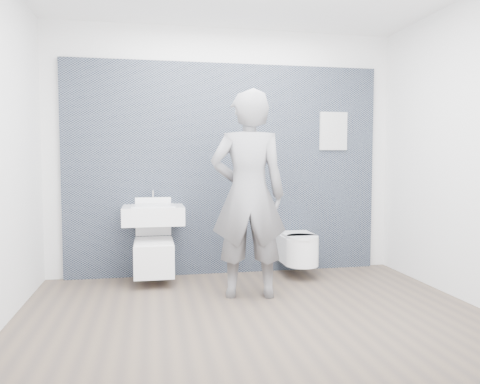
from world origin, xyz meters
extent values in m
plane|color=brown|center=(0.00, 0.00, 0.00)|extent=(4.00, 4.00, 0.00)
plane|color=silver|center=(0.00, 1.50, 1.40)|extent=(4.00, 0.00, 4.00)
plane|color=silver|center=(0.00, -1.50, 1.40)|extent=(4.00, 0.00, 4.00)
plane|color=silver|center=(2.00, 0.00, 1.40)|extent=(0.00, 3.00, 3.00)
cube|color=black|center=(0.00, 1.47, 0.00)|extent=(3.60, 0.06, 2.40)
cube|color=white|center=(-0.83, 1.20, 0.72)|extent=(0.64, 0.48, 0.19)
cube|color=silver|center=(-0.83, 1.18, 0.82)|extent=(0.45, 0.32, 0.03)
cylinder|color=silver|center=(-0.83, 1.38, 0.90)|extent=(0.02, 0.02, 0.16)
cylinder|color=silver|center=(-0.83, 1.33, 0.97)|extent=(0.02, 0.11, 0.02)
cylinder|color=silver|center=(-0.83, 1.42, 0.56)|extent=(0.04, 0.04, 0.13)
cube|color=white|center=(-0.83, 1.14, 0.28)|extent=(0.41, 0.59, 0.34)
cylinder|color=silver|center=(-0.83, 1.10, 0.43)|extent=(0.29, 0.29, 0.03)
cube|color=white|center=(-0.83, 1.10, 0.46)|extent=(0.39, 0.47, 0.02)
cube|color=white|center=(-0.83, 1.37, 0.69)|extent=(0.39, 0.06, 0.43)
cube|color=silver|center=(-0.83, 1.41, 0.14)|extent=(0.11, 0.06, 0.08)
cube|color=white|center=(0.77, 1.23, 0.30)|extent=(0.36, 0.43, 0.30)
cylinder|color=white|center=(0.77, 1.01, 0.30)|extent=(0.36, 0.36, 0.30)
cube|color=white|center=(0.77, 1.20, 0.47)|extent=(0.34, 0.41, 0.03)
cylinder|color=white|center=(0.77, 0.99, 0.47)|extent=(0.34, 0.34, 0.03)
cube|color=silver|center=(0.77, 1.41, 0.19)|extent=(0.10, 0.06, 0.08)
cube|color=white|center=(1.29, 1.43, 0.00)|extent=(0.34, 0.03, 0.45)
imported|color=slate|center=(0.06, 0.49, 0.98)|extent=(0.78, 0.57, 1.96)
camera|label=1|loc=(-0.85, -3.84, 1.32)|focal=35.00mm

